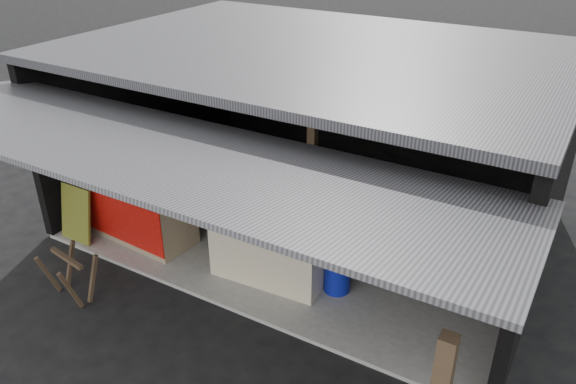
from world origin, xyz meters
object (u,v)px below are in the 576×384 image
Objects in this scene: banana_table at (275,245)px; sawhorse at (69,272)px; white_crate at (307,215)px; neighbor_stall at (140,207)px; water_barrel at (337,274)px; plastic_chair at (415,219)px.

sawhorse is at bearing -142.58° from banana_table.
neighbor_stall is (-2.33, -1.23, 0.08)m from white_crate.
water_barrel is at bearing 0.34° from banana_table.
neighbor_stall reaches higher than banana_table.
plastic_chair is at bearing 44.03° from banana_table.
water_barrel is at bearing 8.94° from neighbor_stall.
banana_table reaches higher than water_barrel.
water_barrel is (0.99, -0.92, -0.19)m from white_crate.
sawhorse is (-2.11, -2.84, -0.10)m from white_crate.
plastic_chair is at bearing 53.00° from sawhorse.
neighbor_stall is 3.34m from water_barrel.
white_crate is 1.71× the size of water_barrel.
banana_table is at bearing -175.92° from water_barrel.
white_crate is at bearing -153.19° from plastic_chair.
sawhorse is at bearing -128.40° from white_crate.
sawhorse is at bearing -78.98° from neighbor_stall.
banana_table is 2.46× the size of sawhorse.
plastic_chair is (1.52, 0.68, 0.04)m from white_crate.
neighbor_stall is at bearing -153.84° from white_crate.
neighbor_stall is 2.12× the size of plastic_chair.
neighbor_stall reaches higher than water_barrel.
sawhorse is 1.31× the size of water_barrel.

